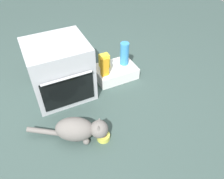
{
  "coord_description": "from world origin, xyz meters",
  "views": [
    {
      "loc": [
        -0.33,
        -1.61,
        1.84
      ],
      "look_at": [
        0.43,
        -0.04,
        0.25
      ],
      "focal_mm": 35.51,
      "sensor_mm": 36.0,
      "label": 1
    }
  ],
  "objects_px": {
    "food_bowl": "(103,136)",
    "cat": "(79,129)",
    "snack_bag": "(104,61)",
    "water_bottle": "(124,54)",
    "juice_carton": "(105,67)",
    "oven": "(60,70)",
    "pantry_cabinet": "(115,72)"
  },
  "relations": [
    {
      "from": "food_bowl",
      "to": "snack_bag",
      "type": "height_order",
      "value": "snack_bag"
    },
    {
      "from": "snack_bag",
      "to": "juice_carton",
      "type": "distance_m",
      "value": 0.17
    },
    {
      "from": "pantry_cabinet",
      "to": "juice_carton",
      "type": "xyz_separation_m",
      "value": [
        -0.19,
        -0.08,
        0.19
      ]
    },
    {
      "from": "water_bottle",
      "to": "snack_bag",
      "type": "relative_size",
      "value": 1.67
    },
    {
      "from": "pantry_cabinet",
      "to": "snack_bag",
      "type": "height_order",
      "value": "snack_bag"
    },
    {
      "from": "cat",
      "to": "food_bowl",
      "type": "bearing_deg",
      "value": 0.0
    },
    {
      "from": "food_bowl",
      "to": "water_bottle",
      "type": "bearing_deg",
      "value": 51.56
    },
    {
      "from": "pantry_cabinet",
      "to": "water_bottle",
      "type": "distance_m",
      "value": 0.26
    },
    {
      "from": "pantry_cabinet",
      "to": "juice_carton",
      "type": "height_order",
      "value": "juice_carton"
    },
    {
      "from": "snack_bag",
      "to": "food_bowl",
      "type": "bearing_deg",
      "value": -114.95
    },
    {
      "from": "juice_carton",
      "to": "snack_bag",
      "type": "bearing_deg",
      "value": 67.37
    },
    {
      "from": "pantry_cabinet",
      "to": "cat",
      "type": "distance_m",
      "value": 1.04
    },
    {
      "from": "pantry_cabinet",
      "to": "cat",
      "type": "relative_size",
      "value": 0.71
    },
    {
      "from": "cat",
      "to": "snack_bag",
      "type": "distance_m",
      "value": 1.01
    },
    {
      "from": "pantry_cabinet",
      "to": "snack_bag",
      "type": "bearing_deg",
      "value": 151.11
    },
    {
      "from": "juice_carton",
      "to": "oven",
      "type": "bearing_deg",
      "value": 170.81
    },
    {
      "from": "food_bowl",
      "to": "cat",
      "type": "distance_m",
      "value": 0.25
    },
    {
      "from": "pantry_cabinet",
      "to": "water_bottle",
      "type": "relative_size",
      "value": 1.71
    },
    {
      "from": "oven",
      "to": "cat",
      "type": "bearing_deg",
      "value": -93.61
    },
    {
      "from": "cat",
      "to": "snack_bag",
      "type": "bearing_deg",
      "value": 80.72
    },
    {
      "from": "water_bottle",
      "to": "pantry_cabinet",
      "type": "bearing_deg",
      "value": -171.55
    },
    {
      "from": "snack_bag",
      "to": "pantry_cabinet",
      "type": "bearing_deg",
      "value": -28.89
    },
    {
      "from": "snack_bag",
      "to": "juice_carton",
      "type": "bearing_deg",
      "value": -112.63
    },
    {
      "from": "cat",
      "to": "juice_carton",
      "type": "height_order",
      "value": "juice_carton"
    },
    {
      "from": "food_bowl",
      "to": "oven",
      "type": "bearing_deg",
      "value": 100.61
    },
    {
      "from": "oven",
      "to": "pantry_cabinet",
      "type": "xyz_separation_m",
      "value": [
        0.7,
        0.0,
        -0.26
      ]
    },
    {
      "from": "pantry_cabinet",
      "to": "juice_carton",
      "type": "distance_m",
      "value": 0.28
    },
    {
      "from": "cat",
      "to": "juice_carton",
      "type": "bearing_deg",
      "value": 77.74
    },
    {
      "from": "food_bowl",
      "to": "water_bottle",
      "type": "relative_size",
      "value": 0.43
    },
    {
      "from": "snack_bag",
      "to": "juice_carton",
      "type": "xyz_separation_m",
      "value": [
        -0.06,
        -0.15,
        0.03
      ]
    },
    {
      "from": "oven",
      "to": "cat",
      "type": "height_order",
      "value": "oven"
    },
    {
      "from": "pantry_cabinet",
      "to": "snack_bag",
      "type": "xyz_separation_m",
      "value": [
        -0.12,
        0.07,
        0.16
      ]
    }
  ]
}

